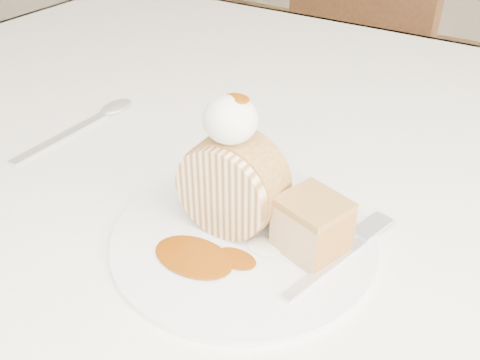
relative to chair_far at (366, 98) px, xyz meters
The scene contains 10 objects.
table 0.81m from the chair_far, 77.56° to the right, with size 1.40×0.90×0.75m.
chair_far is the anchor object (origin of this frame).
plate 1.04m from the chair_far, 77.46° to the right, with size 0.24×0.24×0.01m, color white.
roulade_slice 1.04m from the chair_far, 78.36° to the right, with size 0.09×0.09×0.05m, color beige.
cake_chunk 1.05m from the chair_far, 73.88° to the right, with size 0.05×0.05×0.05m, color #B18443.
whipped_cream 1.07m from the chair_far, 78.39° to the right, with size 0.05×0.05×0.04m, color silver.
caramel_drizzle 1.07m from the chair_far, 78.16° to the right, with size 0.02×0.02×0.01m, color #713204.
caramel_pool 1.08m from the chair_far, 79.15° to the right, with size 0.08×0.05×0.00m, color #713204, non-canonical shape.
fork 1.06m from the chair_far, 72.89° to the right, with size 0.02×0.15×0.00m, color silver.
spoon 0.98m from the chair_far, 94.50° to the right, with size 0.03×0.18×0.00m, color silver.
Camera 1 is at (0.25, -0.33, 1.07)m, focal length 40.00 mm.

